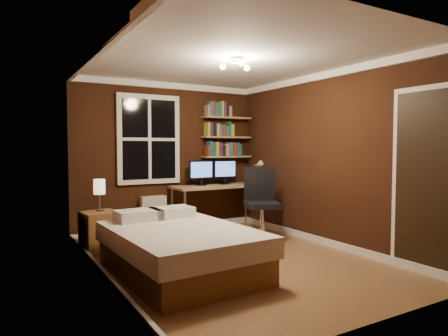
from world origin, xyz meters
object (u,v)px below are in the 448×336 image
nightstand (100,232)px  monitor_left (201,173)px  bedside_lamp (99,195)px  radiator (153,215)px  bed (180,249)px  desk (218,188)px  office_chair (261,212)px  monitor_right (225,172)px  desk_lamp (258,171)px

nightstand → monitor_left: bearing=12.8°
bedside_lamp → monitor_left: 1.98m
radiator → bed: bearing=-102.3°
radiator → desk: desk is taller
nightstand → office_chair: (2.31, -0.48, 0.16)m
monitor_right → radiator: bearing=174.2°
monitor_right → office_chair: size_ratio=0.40×
office_chair → desk: bearing=122.4°
bed → desk_lamp: bearing=34.6°
monitor_left → monitor_right: 0.47m
bed → monitor_left: (1.28, 2.00, 0.71)m
nightstand → radiator: (1.04, 0.79, 0.03)m
bedside_lamp → desk_lamp: bearing=8.4°
bed → office_chair: 1.94m
desk → bedside_lamp: bearing=-164.9°
bed → monitor_left: monitor_left is taller
radiator → monitor_right: size_ratio=1.38×
desk → nightstand: bearing=-164.9°
monitor_left → monitor_right: bearing=0.0°
monitor_right → nightstand: bearing=-164.2°
bed → desk: 2.51m
bedside_lamp → office_chair: office_chair is taller
monitor_left → nightstand: bearing=-160.4°
desk → monitor_right: monitor_right is taller
radiator → desk: (1.10, -0.21, 0.40)m
bed → monitor_right: bearing=46.0°
nightstand → monitor_left: monitor_left is taller
bed → office_chair: size_ratio=1.76×
bed → radiator: size_ratio=3.16×
bedside_lamp → monitor_left: bearing=19.6°
bedside_lamp → radiator: (1.04, 0.79, -0.47)m
radiator → office_chair: (1.27, -1.27, 0.13)m
monitor_right → desk_lamp: size_ratio=1.02×
desk → bed: bearing=-129.3°
bed → office_chair: bearing=23.6°
nightstand → radiator: 1.30m
nightstand → monitor_left: (1.86, 0.66, 0.70)m
nightstand → desk_lamp: (2.88, 0.42, 0.71)m
monitor_right → office_chair: bearing=-90.9°
monitor_right → office_chair: 1.26m
bedside_lamp → desk: size_ratio=0.27×
bed → desk_lamp: desk_lamp is taller
bedside_lamp → desk: bearing=15.1°
monitor_left → monitor_right: (0.47, 0.00, 0.00)m
bedside_lamp → radiator: bedside_lamp is taller
radiator → monitor_right: monitor_right is taller
bed → desk_lamp: 2.99m
bed → office_chair: (1.73, 0.86, 0.16)m
monitor_left → office_chair: bearing=-68.4°
desk_lamp → nightstand: bearing=-171.6°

